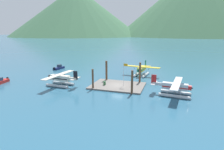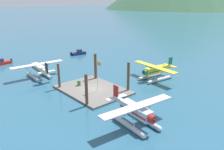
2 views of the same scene
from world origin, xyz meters
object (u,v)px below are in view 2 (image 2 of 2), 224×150
at_px(boat_navy_open_west, 79,53).
at_px(boat_red_open_sw, 1,63).
at_px(fuel_drum, 79,83).
at_px(seaplane_yellow_bow_right, 155,72).
at_px(flagpole, 98,72).
at_px(seaplane_cream_port_aft, 39,70).
at_px(seaplane_silver_stbd_aft, 136,113).

relative_size(boat_navy_open_west, boat_red_open_sw, 1.00).
distance_m(fuel_drum, seaplane_yellow_bow_right, 14.72).
height_order(fuel_drum, boat_red_open_sw, boat_red_open_sw).
bearing_deg(flagpole, seaplane_cream_port_aft, -164.96).
bearing_deg(boat_navy_open_west, seaplane_silver_stbd_aft, -23.63).
bearing_deg(boat_navy_open_west, fuel_drum, -33.50).
bearing_deg(seaplane_silver_stbd_aft, boat_red_open_sw, -174.62).
relative_size(seaplane_silver_stbd_aft, boat_navy_open_west, 2.15).
bearing_deg(flagpole, seaplane_silver_stbd_aft, -14.19).
distance_m(flagpole, seaplane_cream_port_aft, 14.85).
distance_m(seaplane_silver_stbd_aft, seaplane_cream_port_aft, 25.17).
distance_m(fuel_drum, seaplane_cream_port_aft, 10.28).
bearing_deg(seaplane_yellow_bow_right, flagpole, -99.06).
distance_m(flagpole, seaplane_silver_stbd_aft, 11.47).
relative_size(fuel_drum, seaplane_cream_port_aft, 0.08).
bearing_deg(boat_navy_open_west, seaplane_yellow_bow_right, -1.92).
height_order(seaplane_cream_port_aft, boat_red_open_sw, seaplane_cream_port_aft).
bearing_deg(fuel_drum, seaplane_silver_stbd_aft, -7.07).
distance_m(seaplane_yellow_bow_right, boat_navy_open_west, 27.84).
bearing_deg(seaplane_silver_stbd_aft, fuel_drum, 172.93).
xyz_separation_m(fuel_drum, boat_red_open_sw, (-24.81, -5.68, -0.25)).
relative_size(seaplane_yellow_bow_right, boat_navy_open_west, 2.15).
bearing_deg(fuel_drum, boat_navy_open_west, 146.50).
height_order(seaplane_yellow_bow_right, seaplane_silver_stbd_aft, same).
distance_m(seaplane_yellow_bow_right, seaplane_cream_port_aft, 22.90).
bearing_deg(seaplane_silver_stbd_aft, seaplane_yellow_bow_right, 120.61).
bearing_deg(seaplane_cream_port_aft, fuel_drum, 16.72).
height_order(fuel_drum, seaplane_yellow_bow_right, seaplane_yellow_bow_right).
bearing_deg(boat_navy_open_west, boat_red_open_sw, -99.64).
distance_m(flagpole, boat_red_open_sw, 30.09).
distance_m(flagpole, seaplane_yellow_bow_right, 12.71).
height_order(flagpole, fuel_drum, flagpole).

